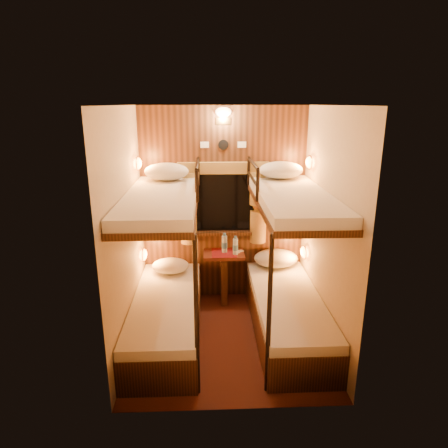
{
  "coord_description": "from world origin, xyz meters",
  "views": [
    {
      "loc": [
        -0.2,
        -3.75,
        2.42
      ],
      "look_at": [
        -0.03,
        0.15,
        1.23
      ],
      "focal_mm": 32.0,
      "sensor_mm": 36.0,
      "label": 1
    }
  ],
  "objects_px": {
    "bunk_left": "(165,289)",
    "bottle_right": "(235,247)",
    "table": "(224,270)",
    "bottle_left": "(224,244)",
    "bunk_right": "(288,286)"
  },
  "relations": [
    {
      "from": "bunk_left",
      "to": "bottle_right",
      "type": "bearing_deg",
      "value": 42.76
    },
    {
      "from": "table",
      "to": "bottle_left",
      "type": "bearing_deg",
      "value": 69.71
    },
    {
      "from": "bunk_left",
      "to": "bottle_left",
      "type": "bearing_deg",
      "value": 50.75
    },
    {
      "from": "bunk_right",
      "to": "bottle_left",
      "type": "xyz_separation_m",
      "value": [
        -0.64,
        0.8,
        0.2
      ]
    },
    {
      "from": "table",
      "to": "bottle_left",
      "type": "distance_m",
      "value": 0.34
    },
    {
      "from": "bunk_right",
      "to": "bottle_right",
      "type": "distance_m",
      "value": 0.91
    },
    {
      "from": "table",
      "to": "bottle_right",
      "type": "xyz_separation_m",
      "value": [
        0.14,
        -0.06,
        0.34
      ]
    },
    {
      "from": "bunk_left",
      "to": "table",
      "type": "bearing_deg",
      "value": 50.33
    },
    {
      "from": "table",
      "to": "bottle_left",
      "type": "height_order",
      "value": "bottle_left"
    },
    {
      "from": "bunk_left",
      "to": "table",
      "type": "height_order",
      "value": "bunk_left"
    },
    {
      "from": "bottle_right",
      "to": "bottle_left",
      "type": "bearing_deg",
      "value": 149.27
    },
    {
      "from": "bunk_left",
      "to": "bunk_right",
      "type": "bearing_deg",
      "value": 0.0
    },
    {
      "from": "bottle_right",
      "to": "table",
      "type": "bearing_deg",
      "value": 158.1
    },
    {
      "from": "bunk_left",
      "to": "bottle_left",
      "type": "distance_m",
      "value": 1.06
    },
    {
      "from": "bottle_left",
      "to": "table",
      "type": "bearing_deg",
      "value": -110.29
    }
  ]
}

